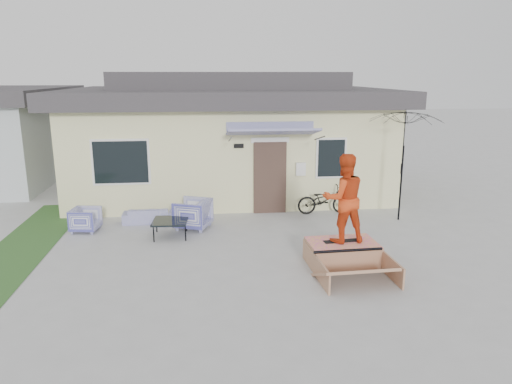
{
  "coord_description": "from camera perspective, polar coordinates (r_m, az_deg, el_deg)",
  "views": [
    {
      "loc": [
        -0.89,
        -8.99,
        3.99
      ],
      "look_at": [
        0.3,
        1.8,
        1.3
      ],
      "focal_mm": 33.53,
      "sensor_mm": 36.0,
      "label": 1
    }
  ],
  "objects": [
    {
      "name": "loveseat",
      "position": [
        13.49,
        -12.64,
        -2.42
      ],
      "size": [
        1.42,
        0.43,
        0.55
      ],
      "primitive_type": "imported",
      "rotation": [
        0.0,
        0.0,
        3.15
      ],
      "color": "#393999",
      "rests_on": "ground"
    },
    {
      "name": "patio_umbrella",
      "position": [
        13.67,
        17.11,
        3.86
      ],
      "size": [
        2.34,
        2.23,
        2.2
      ],
      "color": "black",
      "rests_on": "ground"
    },
    {
      "name": "skate_ramp",
      "position": [
        10.52,
        10.23,
        -7.18
      ],
      "size": [
        1.53,
        2.0,
        0.48
      ],
      "primitive_type": null,
      "rotation": [
        0.0,
        0.0,
        0.04
      ],
      "color": "#A67456",
      "rests_on": "ground"
    },
    {
      "name": "grass_strip",
      "position": [
        12.46,
        -26.31,
        -6.24
      ],
      "size": [
        1.4,
        8.0,
        0.01
      ],
      "primitive_type": "cube",
      "color": "#295123",
      "rests_on": "ground"
    },
    {
      "name": "armchair_left",
      "position": [
        13.17,
        -19.67,
        -2.99
      ],
      "size": [
        0.72,
        0.75,
        0.69
      ],
      "primitive_type": "imported",
      "rotation": [
        0.0,
        0.0,
        1.42
      ],
      "color": "#393999",
      "rests_on": "ground"
    },
    {
      "name": "skater",
      "position": [
        10.19,
        10.44,
        -0.57
      ],
      "size": [
        0.98,
        0.78,
        1.89
      ],
      "primitive_type": "imported",
      "rotation": [
        0.0,
        0.0,
        3.21
      ],
      "color": "#D84217",
      "rests_on": "skateboard"
    },
    {
      "name": "ground",
      "position": [
        9.87,
        -0.6,
        -9.91
      ],
      "size": [
        90.0,
        90.0,
        0.0
      ],
      "primitive_type": "plane",
      "color": "#A5A5A5",
      "rests_on": "ground"
    },
    {
      "name": "bicycle",
      "position": [
        14.06,
        8.15,
        -0.57
      ],
      "size": [
        1.6,
        0.59,
        1.01
      ],
      "primitive_type": "imported",
      "rotation": [
        0.0,
        0.0,
        1.6
      ],
      "color": "black",
      "rests_on": "ground"
    },
    {
      "name": "house",
      "position": [
        17.13,
        -3.29,
        7.02
      ],
      "size": [
        10.8,
        8.49,
        4.1
      ],
      "color": "beige",
      "rests_on": "ground"
    },
    {
      "name": "armchair_right",
      "position": [
        12.74,
        -7.56,
        -2.42
      ],
      "size": [
        1.04,
        1.07,
        0.87
      ],
      "primitive_type": "imported",
      "rotation": [
        0.0,
        0.0,
        -1.94
      ],
      "color": "#393999",
      "rests_on": "ground"
    },
    {
      "name": "coffee_table",
      "position": [
        12.24,
        -10.15,
        -4.29
      ],
      "size": [
        0.91,
        0.91,
        0.42
      ],
      "primitive_type": "cube",
      "rotation": [
        0.0,
        0.0,
        -0.06
      ],
      "color": "black",
      "rests_on": "ground"
    },
    {
      "name": "skateboard",
      "position": [
        10.47,
        10.2,
        -5.72
      ],
      "size": [
        0.81,
        0.27,
        0.05
      ],
      "primitive_type": "cube",
      "rotation": [
        0.0,
        0.0,
        0.1
      ],
      "color": "black",
      "rests_on": "skate_ramp"
    }
  ]
}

